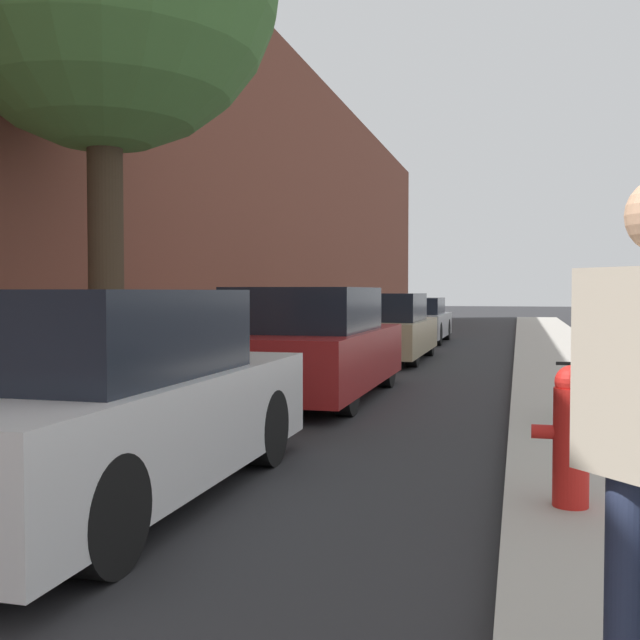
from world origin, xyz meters
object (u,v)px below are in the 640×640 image
Objects in this scene: parked_car_red at (309,346)px; parked_car_silver at (415,321)px; parked_car_champagne at (383,329)px; parked_car_white at (101,403)px; bicycle at (582,391)px; fire_hydrant at (571,434)px.

parked_car_red is 11.88m from parked_car_silver.
parked_car_champagne is 5.96m from parked_car_silver.
parked_car_white is 4.99m from bicycle.
parked_car_silver reaches higher than fire_hydrant.
parked_car_champagne is at bearing 89.79° from parked_car_white.
parked_car_silver is at bearing 90.20° from parked_car_white.
parked_car_champagne is 11.47m from fire_hydrant.
fire_hydrant is (3.20, 0.29, -0.12)m from parked_car_white.
parked_car_white is 5.39m from parked_car_red.
parked_car_white reaches higher than parked_car_champagne.
parked_car_champagne is at bearing 89.86° from parked_car_red.
parked_car_champagne reaches higher than parked_car_silver.
parked_car_silver is (-0.09, 11.88, -0.11)m from parked_car_red.
parked_car_red reaches higher than parked_car_white.
parked_car_white is 11.32m from parked_car_champagne.
parked_car_red reaches higher than bicycle.
bicycle is (3.48, -1.86, -0.28)m from parked_car_red.
parked_car_red is at bearing 121.88° from fire_hydrant.
parked_car_silver is at bearing 100.86° from fire_hydrant.
bicycle is at bearing -75.43° from parked_car_silver.
parked_car_champagne is at bearing 110.50° from bicycle.
parked_car_white is at bearing -90.21° from parked_car_champagne.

